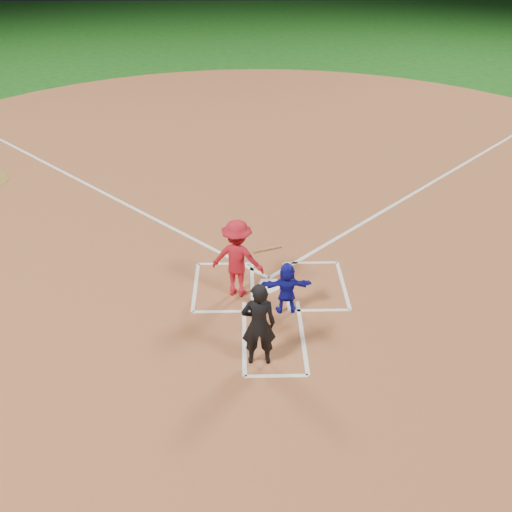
{
  "coord_description": "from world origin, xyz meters",
  "views": [
    {
      "loc": [
        -0.51,
        -10.16,
        6.86
      ],
      "look_at": [
        -0.3,
        -0.4,
        1.0
      ],
      "focal_mm": 40.0,
      "sensor_mm": 36.0,
      "label": 1
    }
  ],
  "objects_px": {
    "home_plate": "(270,285)",
    "batter_at_plate": "(237,258)",
    "catcher": "(287,288)",
    "umpire": "(259,324)"
  },
  "relations": [
    {
      "from": "home_plate",
      "to": "batter_at_plate",
      "type": "height_order",
      "value": "batter_at_plate"
    },
    {
      "from": "home_plate",
      "to": "umpire",
      "type": "relative_size",
      "value": 0.36
    },
    {
      "from": "home_plate",
      "to": "batter_at_plate",
      "type": "relative_size",
      "value": 0.35
    },
    {
      "from": "umpire",
      "to": "batter_at_plate",
      "type": "bearing_deg",
      "value": -81.55
    },
    {
      "from": "catcher",
      "to": "batter_at_plate",
      "type": "relative_size",
      "value": 0.65
    },
    {
      "from": "home_plate",
      "to": "umpire",
      "type": "bearing_deg",
      "value": 82.9
    },
    {
      "from": "umpire",
      "to": "batter_at_plate",
      "type": "height_order",
      "value": "batter_at_plate"
    },
    {
      "from": "home_plate",
      "to": "batter_at_plate",
      "type": "xyz_separation_m",
      "value": [
        -0.68,
        -0.25,
        0.84
      ]
    },
    {
      "from": "catcher",
      "to": "batter_at_plate",
      "type": "xyz_separation_m",
      "value": [
        -0.97,
        0.65,
        0.3
      ]
    },
    {
      "from": "home_plate",
      "to": "catcher",
      "type": "relative_size",
      "value": 0.55
    }
  ]
}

